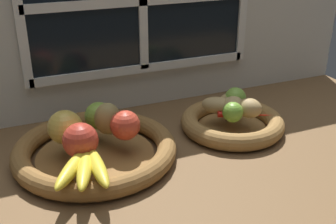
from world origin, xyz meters
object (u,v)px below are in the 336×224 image
at_px(chili_pepper, 245,115).
at_px(fruit_bowl_left, 95,150).
at_px(apple_golden_left, 65,127).
at_px(potato_back, 231,101).
at_px(apple_green_back, 99,116).
at_px(banana_bunch_front, 85,166).
at_px(lime_near, 233,112).
at_px(apple_red_right, 125,125).
at_px(lime_far, 235,98).
at_px(pear_brown, 108,119).
at_px(apple_red_front, 80,140).
at_px(fruit_bowl_right, 232,123).
at_px(potato_large, 233,106).
at_px(potato_oblong, 217,105).
at_px(potato_small, 249,108).

bearing_deg(chili_pepper, fruit_bowl_left, -159.47).
height_order(apple_golden_left, potato_back, apple_golden_left).
distance_m(apple_golden_left, apple_green_back, 0.10).
height_order(banana_bunch_front, lime_near, lime_near).
bearing_deg(lime_near, apple_red_right, 176.42).
height_order(banana_bunch_front, lime_far, lime_far).
bearing_deg(apple_red_right, pear_brown, 126.06).
xyz_separation_m(apple_golden_left, lime_far, (0.46, 0.02, -0.01)).
height_order(pear_brown, lime_near, pear_brown).
relative_size(fruit_bowl_left, apple_red_front, 4.96).
relative_size(fruit_bowl_left, fruit_bowl_right, 1.40).
distance_m(apple_golden_left, lime_far, 0.46).
bearing_deg(potato_back, lime_near, -118.98).
bearing_deg(potato_large, lime_near, -123.69).
height_order(fruit_bowl_right, lime_far, lime_far).
distance_m(fruit_bowl_right, chili_pepper, 0.05).
bearing_deg(fruit_bowl_left, apple_golden_left, 165.16).
bearing_deg(potato_back, pear_brown, -176.99).
bearing_deg(potato_large, pear_brown, 176.13).
distance_m(apple_golden_left, potato_back, 0.45).
bearing_deg(potato_back, lime_far, -27.26).
bearing_deg(fruit_bowl_right, chili_pepper, -57.02).
bearing_deg(apple_golden_left, fruit_bowl_left, -14.84).
bearing_deg(lime_far, lime_near, -125.84).
height_order(apple_golden_left, apple_red_front, apple_golden_left).
distance_m(apple_red_right, apple_red_front, 0.12).
bearing_deg(apple_green_back, fruit_bowl_left, -114.94).
bearing_deg(apple_green_back, banana_bunch_front, -112.55).
distance_m(potato_back, chili_pepper, 0.07).
bearing_deg(chili_pepper, potato_large, 147.87).
relative_size(apple_red_front, potato_large, 1.26).
bearing_deg(apple_green_back, fruit_bowl_right, -9.72).
distance_m(apple_green_back, potato_oblong, 0.31).
bearing_deg(apple_golden_left, potato_small, -5.66).
distance_m(apple_red_front, apple_green_back, 0.13).
xyz_separation_m(fruit_bowl_right, potato_small, (0.03, -0.03, 0.05)).
bearing_deg(apple_green_back, apple_golden_left, -154.06).
distance_m(fruit_bowl_right, lime_far, 0.07).
xyz_separation_m(apple_green_back, potato_small, (0.37, -0.09, -0.01)).
distance_m(banana_bunch_front, potato_large, 0.43).
distance_m(apple_red_right, pear_brown, 0.05).
height_order(fruit_bowl_left, apple_golden_left, apple_golden_left).
height_order(fruit_bowl_right, potato_small, potato_small).
bearing_deg(potato_back, apple_golden_left, -176.86).
xyz_separation_m(potato_oblong, lime_far, (0.06, 0.01, 0.01)).
xyz_separation_m(apple_golden_left, pear_brown, (0.10, 0.01, -0.00)).
bearing_deg(lime_far, potato_oblong, -170.75).
xyz_separation_m(apple_red_right, apple_golden_left, (-0.13, 0.03, 0.00)).
bearing_deg(potato_back, fruit_bowl_right, -114.44).
xyz_separation_m(fruit_bowl_left, pear_brown, (0.04, 0.02, 0.06)).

